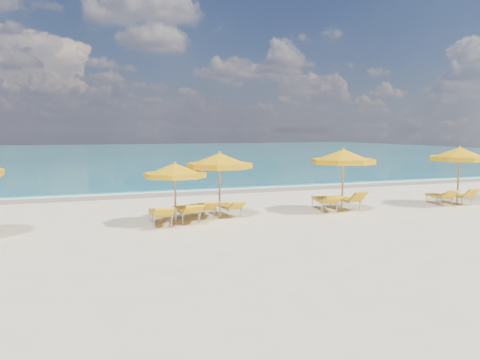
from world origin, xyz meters
name	(u,v)px	position (x,y,z in m)	size (l,w,h in m)	color
ground_plane	(254,217)	(0.00, 0.00, 0.00)	(120.00, 120.00, 0.00)	beige
ocean	(121,154)	(0.00, 48.00, 0.00)	(120.00, 80.00, 0.30)	#146971
wet_sand_band	(201,192)	(0.00, 7.40, 0.00)	(120.00, 2.60, 0.01)	tan
foam_line	(197,190)	(0.00, 8.20, 0.00)	(120.00, 1.20, 0.03)	white
whitecap_near	(75,178)	(-6.00, 17.00, 0.00)	(14.00, 0.36, 0.05)	white
whitecap_far	(239,165)	(8.00, 24.00, 0.00)	(18.00, 0.30, 0.05)	white
umbrella_3	(175,171)	(-2.97, -0.38, 1.80)	(2.62, 2.62, 2.11)	tan
umbrella_4	(219,161)	(-1.23, 0.25, 2.04)	(3.04, 3.04, 2.40)	tan
umbrella_5	(343,157)	(3.62, -0.13, 2.11)	(2.62, 2.62, 2.48)	tan
umbrella_6	(459,154)	(9.04, -0.41, 2.13)	(3.12, 3.12, 2.50)	tan
lounger_3_left	(160,218)	(-3.46, -0.22, 0.23)	(0.69, 1.92, 0.77)	#A5A8AD
lounger_3_right	(187,215)	(-2.49, 0.06, 0.23)	(0.67, 1.95, 0.75)	#A5A8AD
lounger_4_left	(203,211)	(-1.75, 0.67, 0.21)	(0.66, 1.77, 0.71)	#A5A8AD
lounger_4_right	(228,210)	(-0.76, 0.64, 0.20)	(0.73, 1.71, 0.67)	#A5A8AD
lounger_5_left	(324,204)	(3.17, 0.44, 0.23)	(1.03, 2.08, 0.74)	#A5A8AD
lounger_5_right	(345,203)	(4.14, 0.47, 0.23)	(0.73, 1.84, 0.83)	#A5A8AD
lounger_6_left	(439,199)	(8.50, 0.03, 0.20)	(0.85, 1.74, 0.73)	#A5A8AD
lounger_6_right	(458,199)	(9.46, -0.03, 0.20)	(0.64, 1.65, 0.76)	#A5A8AD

